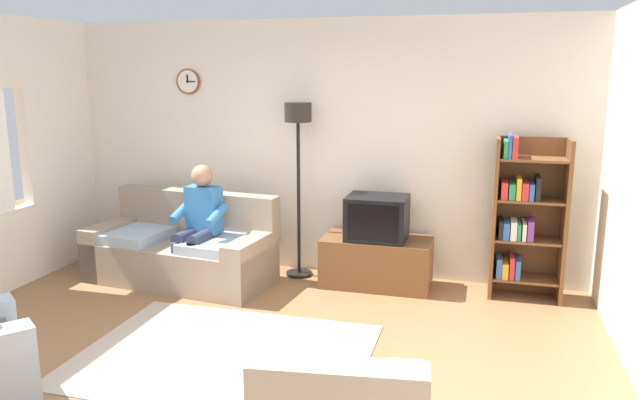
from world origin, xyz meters
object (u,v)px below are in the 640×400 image
bookshelf (524,217)px  person_on_couch (199,219)px  couch (182,251)px  tv_stand (377,262)px  tv (377,218)px  floor_lamp (298,141)px

bookshelf → person_on_couch: (-3.14, -0.55, -0.10)m
bookshelf → person_on_couch: bearing=-170.0°
bookshelf → couch: bearing=-172.6°
tv_stand → person_on_couch: person_on_couch is taller
tv → couch: bearing=-170.1°
floor_lamp → person_on_couch: size_ratio=1.49×
tv_stand → bookshelf: size_ratio=0.69×
bookshelf → floor_lamp: size_ratio=0.86×
couch → floor_lamp: size_ratio=1.07×
couch → tv_stand: size_ratio=1.80×
tv_stand → person_on_couch: bearing=-164.5°
couch → floor_lamp: bearing=22.6°
couch → bookshelf: (3.40, 0.44, 0.48)m
tv_stand → floor_lamp: bearing=173.5°
floor_lamp → person_on_couch: (-0.88, -0.58, -0.75)m
tv → person_on_couch: size_ratio=0.48×
tv_stand → bookshelf: (1.40, 0.07, 0.55)m
couch → bookshelf: bookshelf is taller
couch → person_on_couch: person_on_couch is taller
tv → person_on_couch: 1.80m
tv → floor_lamp: 1.14m
couch → tv_stand: 2.03m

